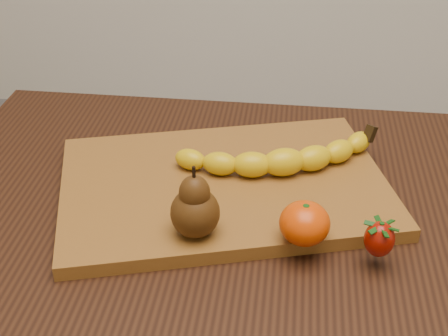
% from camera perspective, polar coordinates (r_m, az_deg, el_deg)
% --- Properties ---
extents(table, '(1.00, 0.70, 0.76)m').
position_cam_1_polar(table, '(0.89, 4.33, -10.25)').
color(table, black).
rests_on(table, ground).
extents(cutting_board, '(0.52, 0.41, 0.02)m').
position_cam_1_polar(cutting_board, '(0.88, 0.00, -1.65)').
color(cutting_board, brown).
rests_on(cutting_board, table).
extents(banana, '(0.26, 0.14, 0.04)m').
position_cam_1_polar(banana, '(0.88, 5.48, 0.54)').
color(banana, yellow).
rests_on(banana, cutting_board).
extents(pear, '(0.08, 0.08, 0.09)m').
position_cam_1_polar(pear, '(0.75, -2.69, -3.05)').
color(pear, '#45270B').
rests_on(pear, cutting_board).
extents(mandarin, '(0.07, 0.07, 0.05)m').
position_cam_1_polar(mandarin, '(0.76, 7.38, -5.04)').
color(mandarin, '#D73E02').
rests_on(mandarin, cutting_board).
extents(strawberry, '(0.05, 0.05, 0.05)m').
position_cam_1_polar(strawberry, '(0.76, 14.03, -6.22)').
color(strawberry, '#8F0F03').
rests_on(strawberry, cutting_board).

